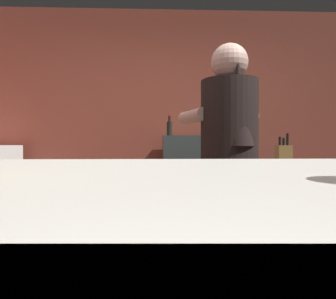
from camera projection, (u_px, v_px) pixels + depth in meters
The scene contains 9 objects.
wall_back at pixel (172, 123), 3.63m from camera, with size 5.20×0.10×2.70m, color brown.
prep_counter at pixel (227, 230), 2.26m from camera, with size 2.10×0.60×0.89m, color #474127.
back_shelf at pixel (202, 188), 3.37m from camera, with size 0.89×0.36×1.19m, color #333A39.
bartender at pixel (230, 163), 1.79m from camera, with size 0.49×0.55×1.70m.
knife_block at pixel (284, 158), 2.17m from camera, with size 0.10×0.08×0.29m.
mixing_bowl at pixel (178, 169), 2.17m from camera, with size 0.18×0.18×0.05m, color beige.
chefs_knife at pixel (253, 172), 2.20m from camera, with size 0.24×0.03×0.01m, color silver.
bottle_hot_sauce at pixel (215, 127), 3.42m from camera, with size 0.05×0.05×0.27m.
bottle_olive_oil at pixel (170, 128), 3.31m from camera, with size 0.06×0.06×0.23m.
Camera 1 is at (-0.18, -1.43, 1.10)m, focal length 31.92 mm.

